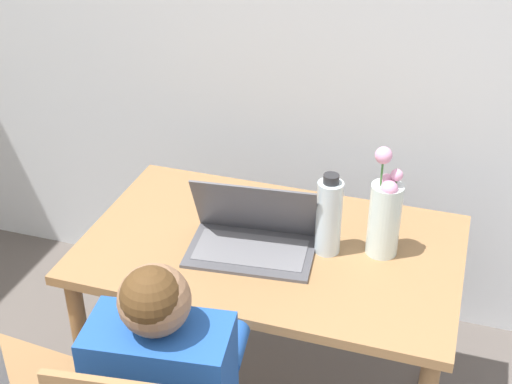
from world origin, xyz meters
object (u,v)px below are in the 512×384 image
object	(u,v)px
person_seated	(169,380)
flower_vase	(385,213)
laptop	(253,234)
water_bottle	(329,216)

from	to	relation	value
person_seated	flower_vase	bearing A→B (deg)	-132.25
laptop	water_bottle	size ratio (longest dim) A/B	1.52
person_seated	flower_vase	xyz separation A→B (m)	(0.42, 0.60, 0.20)
laptop	water_bottle	distance (m)	0.23
person_seated	laptop	size ratio (longest dim) A/B	2.61
person_seated	water_bottle	xyz separation A→B (m)	(0.26, 0.56, 0.19)
person_seated	water_bottle	world-z (taller)	person_seated
flower_vase	water_bottle	world-z (taller)	flower_vase
person_seated	laptop	world-z (taller)	person_seated
flower_vase	water_bottle	xyz separation A→B (m)	(-0.15, -0.04, -0.02)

